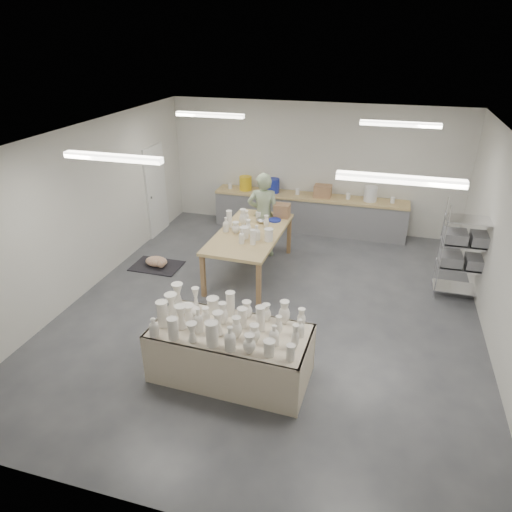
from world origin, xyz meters
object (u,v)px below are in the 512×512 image
(potter, at_px, (263,215))
(red_stool, at_px, (266,237))
(work_table, at_px, (252,231))
(drying_table, at_px, (230,349))

(potter, bearing_deg, red_stool, -101.87)
(work_table, relative_size, red_stool, 6.16)
(potter, bearing_deg, work_table, 77.96)
(work_table, height_order, red_stool, work_table)
(drying_table, xyz_separation_m, potter, (-0.57, 3.92, 0.48))
(red_stool, bearing_deg, drying_table, -82.19)
(potter, relative_size, red_stool, 4.68)
(drying_table, bearing_deg, potter, 100.52)
(drying_table, distance_m, red_stool, 4.23)
(potter, distance_m, red_stool, 0.68)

